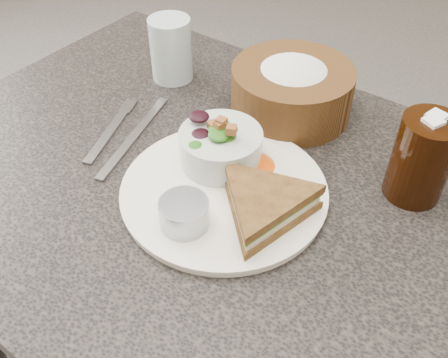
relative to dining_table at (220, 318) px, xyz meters
name	(u,v)px	position (x,y,z in m)	size (l,w,h in m)	color
dining_table	(220,318)	(0.00, 0.00, 0.00)	(1.00, 0.70, 0.75)	black
dinner_plate	(224,191)	(0.02, -0.02, 0.38)	(0.29, 0.29, 0.01)	white
sandwich	(264,205)	(0.10, -0.03, 0.41)	(0.16, 0.16, 0.04)	brown
salad_bowl	(221,142)	(-0.02, 0.03, 0.42)	(0.12, 0.12, 0.07)	#B5C0BA
dressing_ramekin	(184,214)	(0.02, -0.10, 0.41)	(0.07, 0.07, 0.04)	#91959E
orange_wedge	(253,158)	(0.03, 0.05, 0.40)	(0.07, 0.07, 0.03)	#FF550B
fork	(109,133)	(-0.21, -0.02, 0.38)	(0.02, 0.16, 0.00)	#91949A
knife	(134,136)	(-0.17, 0.00, 0.38)	(0.01, 0.23, 0.00)	#949597
bread_basket	(292,83)	(-0.01, 0.21, 0.43)	(0.20, 0.20, 0.11)	#573518
cola_glass	(423,155)	(0.24, 0.14, 0.44)	(0.08, 0.08, 0.14)	black
water_glass	(171,49)	(-0.24, 0.18, 0.43)	(0.08, 0.08, 0.12)	#ACBEC5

